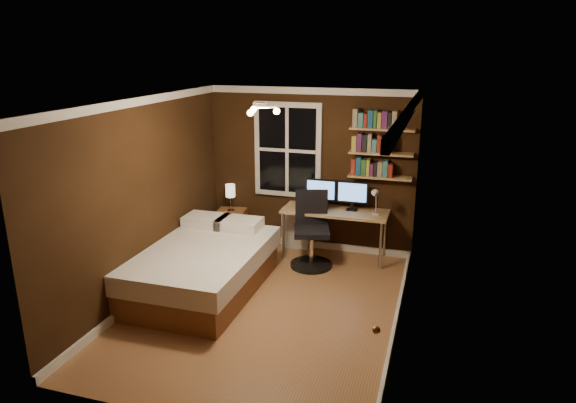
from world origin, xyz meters
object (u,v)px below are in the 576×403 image
(bedside_lamp, at_px, (231,198))
(desk_lamp, at_px, (375,202))
(radiator, at_px, (296,228))
(office_chair, at_px, (311,237))
(bed, at_px, (199,267))
(desk, at_px, (335,214))
(nightstand, at_px, (232,227))
(monitor_right, at_px, (352,196))
(monitor_left, at_px, (321,193))

(bedside_lamp, relative_size, desk_lamp, 0.99)
(radiator, relative_size, office_chair, 0.59)
(bed, distance_m, radiator, 1.95)
(bedside_lamp, relative_size, radiator, 0.67)
(bedside_lamp, height_order, desk, bedside_lamp)
(desk, height_order, desk_lamp, desk_lamp)
(nightstand, xyz_separation_m, desk_lamp, (2.31, -0.18, 0.69))
(desk, xyz_separation_m, desk_lamp, (0.60, -0.12, 0.28))
(nightstand, xyz_separation_m, office_chair, (1.45, -0.46, 0.15))
(bed, xyz_separation_m, desk_lamp, (2.07, 1.46, 0.65))
(monitor_right, distance_m, office_chair, 0.87)
(desk, distance_m, monitor_right, 0.37)
(radiator, distance_m, desk, 0.78)
(desk, xyz_separation_m, monitor_right, (0.24, 0.08, 0.28))
(monitor_right, bearing_deg, radiator, 172.43)
(radiator, bearing_deg, desk, -16.63)
(nightstand, distance_m, bedside_lamp, 0.49)
(monitor_right, bearing_deg, desk_lamp, -27.91)
(nightstand, height_order, monitor_left, monitor_left)
(desk, bearing_deg, bedside_lamp, 177.87)
(radiator, bearing_deg, bedside_lamp, -172.68)
(nightstand, relative_size, desk_lamp, 1.26)
(desk, height_order, office_chair, office_chair)
(monitor_right, height_order, desk_lamp, desk_lamp)
(bed, relative_size, radiator, 3.36)
(radiator, bearing_deg, monitor_left, -15.82)
(monitor_left, relative_size, office_chair, 0.42)
(bed, xyz_separation_m, desk, (1.47, 1.58, 0.37))
(monitor_right, relative_size, office_chair, 0.42)
(radiator, xyz_separation_m, office_chair, (0.40, -0.59, 0.10))
(desk, height_order, monitor_right, monitor_right)
(nightstand, bearing_deg, monitor_left, -9.25)
(bedside_lamp, height_order, radiator, bedside_lamp)
(radiator, bearing_deg, bed, -114.49)
(bed, bearing_deg, desk_lamp, 35.37)
(desk, distance_m, office_chair, 0.54)
(nightstand, height_order, bedside_lamp, bedside_lamp)
(nightstand, relative_size, office_chair, 0.51)
(radiator, bearing_deg, desk_lamp, -13.91)
(nightstand, xyz_separation_m, monitor_left, (1.46, 0.01, 0.69))
(bed, relative_size, nightstand, 3.94)
(nightstand, relative_size, monitor_right, 1.19)
(monitor_left, distance_m, desk_lamp, 0.86)
(bed, height_order, nightstand, bed)
(bed, relative_size, desk, 1.40)
(radiator, bearing_deg, office_chair, -55.79)
(monitor_right, bearing_deg, monitor_left, 180.00)
(desk, bearing_deg, desk_lamp, -10.85)
(bedside_lamp, distance_m, desk_lamp, 2.32)
(bedside_lamp, xyz_separation_m, monitor_right, (1.94, 0.01, 0.19))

